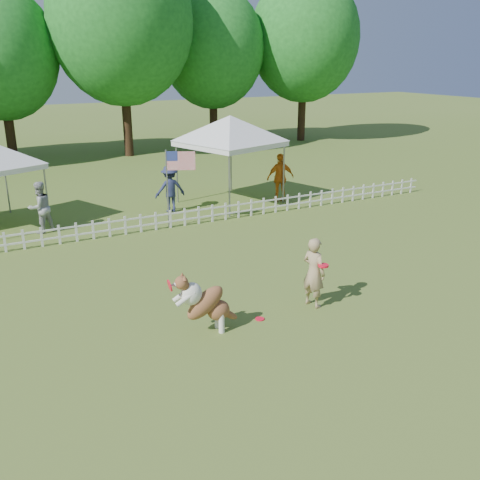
{
  "coord_description": "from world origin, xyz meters",
  "views": [
    {
      "loc": [
        -5.45,
        -8.82,
        5.26
      ],
      "look_at": [
        0.2,
        2.0,
        1.1
      ],
      "focal_mm": 40.0,
      "sensor_mm": 36.0,
      "label": 1
    }
  ],
  "objects_px": {
    "spectator_a": "(40,207)",
    "dog": "(206,303)",
    "canopy_tent_right": "(230,161)",
    "frisbee_on_turf": "(260,319)",
    "flag_pole": "(167,189)",
    "spectator_b": "(170,189)",
    "spectator_c": "(280,178)",
    "handler": "(314,272)"
  },
  "relations": [
    {
      "from": "flag_pole",
      "to": "spectator_a",
      "type": "relative_size",
      "value": 1.55
    },
    {
      "from": "spectator_a",
      "to": "spectator_c",
      "type": "relative_size",
      "value": 0.89
    },
    {
      "from": "flag_pole",
      "to": "spectator_b",
      "type": "distance_m",
      "value": 1.98
    },
    {
      "from": "dog",
      "to": "frisbee_on_turf",
      "type": "xyz_separation_m",
      "value": [
        1.23,
        -0.0,
        -0.65
      ]
    },
    {
      "from": "dog",
      "to": "spectator_b",
      "type": "distance_m",
      "value": 9.19
    },
    {
      "from": "frisbee_on_turf",
      "to": "spectator_b",
      "type": "xyz_separation_m",
      "value": [
        1.31,
        8.83,
        0.83
      ]
    },
    {
      "from": "flag_pole",
      "to": "dog",
      "type": "bearing_deg",
      "value": -80.26
    },
    {
      "from": "flag_pole",
      "to": "handler",
      "type": "bearing_deg",
      "value": -59.27
    },
    {
      "from": "dog",
      "to": "flag_pole",
      "type": "xyz_separation_m",
      "value": [
        1.8,
        7.04,
        0.61
      ]
    },
    {
      "from": "handler",
      "to": "canopy_tent_right",
      "type": "height_order",
      "value": "canopy_tent_right"
    },
    {
      "from": "frisbee_on_turf",
      "to": "spectator_c",
      "type": "height_order",
      "value": "spectator_c"
    },
    {
      "from": "flag_pole",
      "to": "spectator_b",
      "type": "relative_size",
      "value": 1.52
    },
    {
      "from": "handler",
      "to": "spectator_b",
      "type": "xyz_separation_m",
      "value": [
        -0.07,
        8.78,
        0.04
      ]
    },
    {
      "from": "frisbee_on_turf",
      "to": "canopy_tent_right",
      "type": "height_order",
      "value": "canopy_tent_right"
    },
    {
      "from": "spectator_c",
      "to": "spectator_b",
      "type": "bearing_deg",
      "value": 2.33
    },
    {
      "from": "spectator_b",
      "to": "spectator_c",
      "type": "bearing_deg",
      "value": 175.68
    },
    {
      "from": "dog",
      "to": "canopy_tent_right",
      "type": "bearing_deg",
      "value": 65.45
    },
    {
      "from": "spectator_c",
      "to": "canopy_tent_right",
      "type": "bearing_deg",
      "value": -12.44
    },
    {
      "from": "dog",
      "to": "frisbee_on_turf",
      "type": "relative_size",
      "value": 6.7
    },
    {
      "from": "canopy_tent_right",
      "to": "spectator_c",
      "type": "xyz_separation_m",
      "value": [
        1.79,
        -0.72,
        -0.68
      ]
    },
    {
      "from": "spectator_b",
      "to": "flag_pole",
      "type": "bearing_deg",
      "value": 70.5
    },
    {
      "from": "spectator_a",
      "to": "spectator_b",
      "type": "distance_m",
      "value": 4.5
    },
    {
      "from": "flag_pole",
      "to": "spectator_c",
      "type": "distance_m",
      "value": 5.19
    },
    {
      "from": "handler",
      "to": "frisbee_on_turf",
      "type": "bearing_deg",
      "value": 76.16
    },
    {
      "from": "spectator_a",
      "to": "dog",
      "type": "bearing_deg",
      "value": 78.4
    },
    {
      "from": "flag_pole",
      "to": "frisbee_on_turf",
      "type": "bearing_deg",
      "value": -70.52
    },
    {
      "from": "spectator_a",
      "to": "spectator_c",
      "type": "distance_m",
      "value": 8.77
    },
    {
      "from": "canopy_tent_right",
      "to": "spectator_c",
      "type": "relative_size",
      "value": 1.74
    },
    {
      "from": "handler",
      "to": "spectator_b",
      "type": "bearing_deg",
      "value": -15.33
    },
    {
      "from": "spectator_b",
      "to": "spectator_c",
      "type": "height_order",
      "value": "spectator_c"
    },
    {
      "from": "frisbee_on_turf",
      "to": "spectator_b",
      "type": "relative_size",
      "value": 0.12
    },
    {
      "from": "handler",
      "to": "spectator_c",
      "type": "bearing_deg",
      "value": -42.9
    },
    {
      "from": "canopy_tent_right",
      "to": "frisbee_on_turf",
      "type": "bearing_deg",
      "value": -130.5
    },
    {
      "from": "handler",
      "to": "dog",
      "type": "height_order",
      "value": "handler"
    },
    {
      "from": "dog",
      "to": "canopy_tent_right",
      "type": "xyz_separation_m",
      "value": [
        5.04,
        9.0,
        0.94
      ]
    },
    {
      "from": "frisbee_on_turf",
      "to": "canopy_tent_right",
      "type": "distance_m",
      "value": 9.91
    },
    {
      "from": "handler",
      "to": "frisbee_on_turf",
      "type": "relative_size",
      "value": 8.06
    },
    {
      "from": "spectator_b",
      "to": "spectator_c",
      "type": "relative_size",
      "value": 0.91
    },
    {
      "from": "frisbee_on_turf",
      "to": "canopy_tent_right",
      "type": "relative_size",
      "value": 0.06
    },
    {
      "from": "spectator_a",
      "to": "frisbee_on_turf",
      "type": "bearing_deg",
      "value": 86.08
    },
    {
      "from": "frisbee_on_turf",
      "to": "spectator_b",
      "type": "distance_m",
      "value": 8.96
    },
    {
      "from": "flag_pole",
      "to": "spectator_b",
      "type": "xyz_separation_m",
      "value": [
        0.74,
        1.79,
        -0.43
      ]
    }
  ]
}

